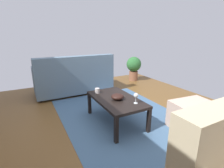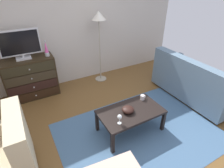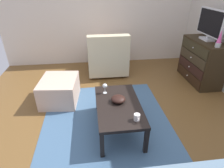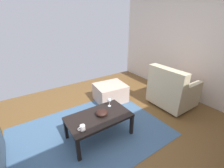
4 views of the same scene
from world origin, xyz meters
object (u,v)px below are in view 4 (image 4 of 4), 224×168
Objects in this scene: armchair at (172,91)px; ottoman at (110,93)px; bowl_decorative at (102,113)px; mug at (82,128)px; wine_glass at (109,100)px; coffee_table at (99,118)px.

armchair is 1.41m from ottoman.
mug is at bearing 21.38° from bowl_decorative.
bowl_decorative is 0.21× the size of armchair.
ottoman is at bearing -137.80° from mug.
wine_glass reaches higher than mug.
wine_glass is at bearing -147.79° from bowl_decorative.
coffee_table is 1.11× the size of armchair.
mug is at bearing 3.25° from armchair.
armchair is (-2.21, -0.13, -0.08)m from mug.
bowl_decorative reaches higher than coffee_table.
armchair is 1.33× the size of ottoman.
armchair reaches higher than bowl_decorative.
mug is 0.44m from bowl_decorative.
mug reaches higher than ottoman.
coffee_table is 1.23m from ottoman.
mug is (0.36, 0.17, 0.09)m from coffee_table.
wine_glass is 0.75m from mug.
mug is 1.62m from ottoman.
coffee_table is at bearing -5.32° from bowl_decorative.
armchair reaches higher than mug.
ottoman is at bearing -42.69° from armchair.
ottoman reaches higher than coffee_table.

